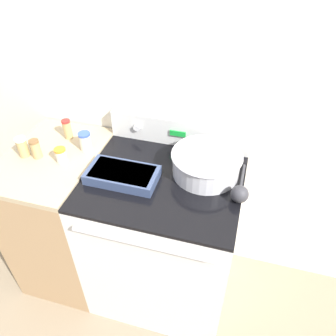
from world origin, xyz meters
name	(u,v)px	position (x,y,z in m)	size (l,w,h in m)	color
ground_plane	(149,330)	(0.00, 0.00, 0.00)	(12.00, 12.00, 0.00)	gray
kitchen_wall	(183,91)	(0.00, 0.72, 1.25)	(8.00, 0.05, 2.50)	silver
stove_range	(164,238)	(0.00, 0.34, 0.47)	(0.80, 0.71, 0.95)	silver
control_panel	(179,132)	(0.00, 0.66, 1.03)	(0.80, 0.07, 0.16)	silver
side_counter	(67,215)	(-0.64, 0.34, 0.48)	(0.49, 0.68, 0.96)	tan
mixing_bowl	(206,162)	(0.20, 0.44, 1.02)	(0.36, 0.36, 0.12)	silver
casserole_dish	(122,174)	(-0.19, 0.28, 0.98)	(0.35, 0.19, 0.05)	#38476B
ladle	(240,193)	(0.38, 0.30, 0.99)	(0.08, 0.31, 0.08)	#333338
spice_jar_blue_cap	(85,141)	(-0.48, 0.45, 1.01)	(0.07, 0.07, 0.11)	beige
spice_jar_orange_cap	(61,155)	(-0.55, 0.32, 1.00)	(0.06, 0.06, 0.08)	beige
spice_jar_red_cap	(67,129)	(-0.63, 0.53, 1.02)	(0.05, 0.05, 0.12)	tan
spice_jar_brown_cap	(36,149)	(-0.70, 0.31, 1.01)	(0.05, 0.05, 0.11)	tan
spice_jar_white_cap	(22,147)	(-0.77, 0.31, 1.02)	(0.06, 0.06, 0.11)	tan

